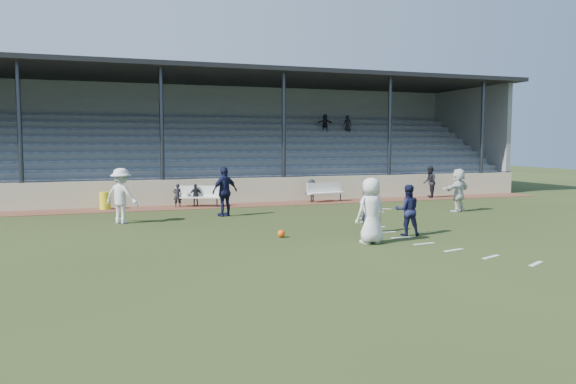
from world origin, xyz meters
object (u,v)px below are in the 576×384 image
at_px(bench_left, 198,194).
at_px(player_navy_lead, 369,208).
at_px(trash_bin, 105,201).
at_px(bench_right, 325,190).
at_px(football, 281,234).
at_px(official, 430,182).
at_px(player_white_lead, 371,211).

height_order(bench_left, player_navy_lead, player_navy_lead).
bearing_deg(trash_bin, bench_right, -1.10).
bearing_deg(football, player_navy_lead, -2.84).
relative_size(football, official, 0.14).
xyz_separation_m(bench_right, football, (-5.46, -9.28, -0.46)).
distance_m(bench_left, player_white_lead, 11.48).
bearing_deg(football, player_white_lead, -41.28).
height_order(football, player_white_lead, player_white_lead).
distance_m(bench_left, bench_right, 6.38).
xyz_separation_m(bench_right, player_white_lead, (-3.33, -11.15, 0.38)).
distance_m(bench_right, official, 6.08).
bearing_deg(official, player_white_lead, -12.35).
height_order(trash_bin, football, trash_bin).
relative_size(bench_right, trash_bin, 2.68).
bearing_deg(bench_right, player_navy_lead, -114.00).
bearing_deg(trash_bin, bench_left, -4.07).
height_order(bench_left, player_white_lead, player_white_lead).
xyz_separation_m(trash_bin, football, (4.96, -9.48, -0.28)).
xyz_separation_m(bench_right, player_navy_lead, (-2.51, -9.43, 0.23)).
relative_size(bench_left, official, 1.21).
xyz_separation_m(player_white_lead, player_navy_lead, (0.82, 1.72, -0.15)).
bearing_deg(bench_right, trash_bin, 169.83).
bearing_deg(trash_bin, football, -62.39).
height_order(football, official, official).
bearing_deg(bench_left, player_white_lead, -54.03).
height_order(bench_left, official, official).
relative_size(trash_bin, official, 0.45).
distance_m(bench_right, player_navy_lead, 9.76).
distance_m(player_white_lead, player_navy_lead, 1.91).
bearing_deg(player_white_lead, bench_right, -116.66).
xyz_separation_m(bench_right, trash_bin, (-10.41, 0.20, -0.18)).
bearing_deg(bench_right, football, -129.53).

